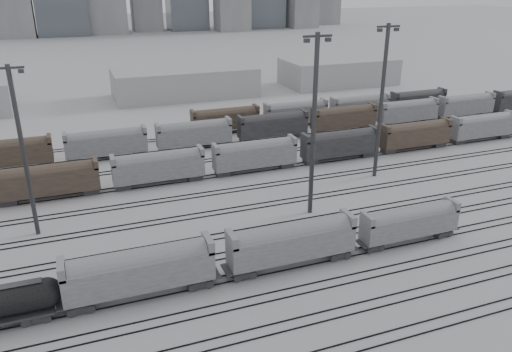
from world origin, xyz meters
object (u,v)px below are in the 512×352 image
object	(u,v)px
hopper_car_c	(410,221)
light_mast_c	(314,123)
hopper_car_b	(292,241)
hopper_car_a	(140,269)

from	to	relation	value
hopper_car_c	light_mast_c	xyz separation A→B (m)	(-8.04, 12.43, 10.64)
hopper_car_c	light_mast_c	size ratio (longest dim) A/B	0.53
hopper_car_b	hopper_car_c	xyz separation A→B (m)	(16.66, 0.00, -0.45)
hopper_car_c	hopper_car_a	bearing A→B (deg)	180.00
hopper_car_b	light_mast_c	bearing A→B (deg)	55.24
hopper_car_c	light_mast_c	bearing A→B (deg)	122.88
hopper_car_a	hopper_car_b	size ratio (longest dim) A/B	1.02
light_mast_c	hopper_car_c	bearing A→B (deg)	-57.12
hopper_car_a	hopper_car_c	bearing A→B (deg)	0.00
light_mast_c	hopper_car_a	bearing A→B (deg)	-154.74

